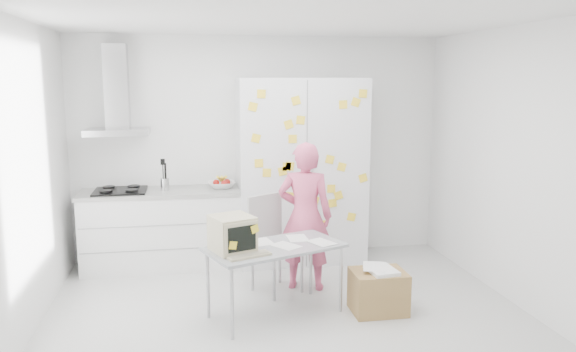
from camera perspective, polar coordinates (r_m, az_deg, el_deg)
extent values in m
cube|color=silver|center=(5.36, 0.13, -14.37)|extent=(4.50, 4.00, 0.02)
cube|color=white|center=(6.92, -2.86, 2.86)|extent=(4.50, 0.02, 2.70)
cube|color=white|center=(5.07, -25.76, -0.66)|extent=(0.02, 4.00, 2.70)
cube|color=white|center=(5.80, 22.58, 0.77)|extent=(0.02, 4.00, 2.70)
cube|color=white|center=(4.92, 0.14, 15.82)|extent=(4.50, 4.00, 0.02)
cube|color=white|center=(6.75, -12.66, -5.43)|extent=(1.80, 0.60, 0.88)
cube|color=gray|center=(6.42, -12.81, -4.93)|extent=(1.76, 0.01, 0.01)
cube|color=gray|center=(6.49, -12.72, -7.32)|extent=(1.76, 0.01, 0.01)
cube|color=#9E9E99|center=(6.64, -12.81, -1.60)|extent=(1.84, 0.63, 0.04)
cube|color=black|center=(6.67, -16.68, -1.49)|extent=(0.58, 0.50, 0.03)
cylinder|color=black|center=(6.57, -18.02, -1.47)|extent=(0.14, 0.14, 0.02)
cylinder|color=black|center=(6.54, -15.58, -1.40)|extent=(0.14, 0.14, 0.02)
cylinder|color=black|center=(6.80, -17.75, -1.08)|extent=(0.14, 0.14, 0.02)
cylinder|color=black|center=(6.77, -15.40, -1.02)|extent=(0.14, 0.14, 0.02)
cylinder|color=silver|center=(6.62, -12.40, -0.82)|extent=(0.10, 0.10, 0.14)
cylinder|color=black|center=(6.62, -12.56, 0.04)|extent=(0.01, 0.01, 0.30)
cylinder|color=black|center=(6.59, -12.28, 0.02)|extent=(0.01, 0.01, 0.30)
cylinder|color=black|center=(6.62, -12.39, 0.06)|extent=(0.01, 0.01, 0.30)
cube|color=black|center=(6.59, -12.61, 1.41)|extent=(0.05, 0.01, 0.07)
imported|color=white|center=(6.63, -6.78, -0.92)|extent=(0.31, 0.31, 0.08)
sphere|color=#B2140F|center=(6.65, -7.31, -0.68)|extent=(0.08, 0.08, 0.08)
sphere|color=#B2140F|center=(6.58, -6.49, -0.76)|extent=(0.08, 0.08, 0.08)
sphere|color=#B2140F|center=(6.67, -6.20, -0.61)|extent=(0.08, 0.08, 0.08)
cylinder|color=yellow|center=(6.64, -6.97, -0.28)|extent=(0.09, 0.17, 0.10)
cylinder|color=yellow|center=(6.64, -6.76, -0.28)|extent=(0.04, 0.17, 0.10)
cylinder|color=yellow|center=(6.64, -6.54, -0.27)|extent=(0.08, 0.17, 0.10)
cube|color=silver|center=(6.63, -16.92, 4.32)|extent=(0.70, 0.48, 0.07)
cube|color=silver|center=(6.72, -17.01, 8.66)|extent=(0.26, 0.24, 0.95)
cube|color=silver|center=(6.71, 1.34, 0.50)|extent=(1.50, 0.65, 2.20)
cube|color=slate|center=(6.39, 1.93, 0.03)|extent=(0.01, 0.01, 2.16)
cube|color=silver|center=(6.37, 1.42, -0.01)|extent=(0.02, 0.02, 0.30)
cube|color=silver|center=(6.39, 2.48, 0.03)|extent=(0.02, 0.02, 0.30)
cube|color=yellow|center=(6.40, 5.62, 7.24)|extent=(0.10, 0.00, 0.10)
cube|color=yellow|center=(6.44, 6.91, 7.45)|extent=(0.12, 0.00, 0.12)
cube|color=yellow|center=(6.57, 7.64, -0.21)|extent=(0.12, 0.00, 0.12)
cube|color=yellow|center=(6.32, -0.13, 0.96)|extent=(0.10, 0.00, 0.10)
cube|color=yellow|center=(6.35, 2.05, 2.28)|extent=(0.12, 0.00, 0.12)
cube|color=yellow|center=(6.52, 5.15, -1.98)|extent=(0.12, 0.00, 0.12)
cube|color=yellow|center=(6.39, 0.19, -2.08)|extent=(0.10, 0.00, 0.10)
cube|color=yellow|center=(6.27, 0.81, 7.67)|extent=(0.12, 0.00, 0.12)
cube|color=yellow|center=(6.46, 2.72, -2.49)|extent=(0.12, 0.00, 0.12)
cube|color=yellow|center=(6.47, 5.48, 0.93)|extent=(0.12, 0.00, 0.12)
cube|color=yellow|center=(6.48, 4.42, -1.29)|extent=(0.10, 0.00, 0.10)
cube|color=yellow|center=(6.27, 0.07, 5.26)|extent=(0.12, 0.00, 0.12)
cube|color=yellow|center=(6.30, -2.16, 0.33)|extent=(0.10, 0.00, 0.10)
cube|color=yellow|center=(6.27, -2.98, 1.31)|extent=(0.10, 0.00, 0.10)
cube|color=yellow|center=(6.20, -3.60, 7.04)|extent=(0.11, 0.00, 0.11)
cube|color=yellow|center=(6.48, 1.31, -4.47)|extent=(0.10, 0.00, 0.10)
cube|color=yellow|center=(6.33, 0.18, 1.02)|extent=(0.11, 0.00, 0.11)
cube|color=yellow|center=(6.62, 6.46, -4.15)|extent=(0.11, 0.00, 0.11)
cube|color=yellow|center=(6.46, 7.63, 8.31)|extent=(0.10, 0.00, 0.10)
cube|color=yellow|center=(6.30, 0.47, 3.79)|extent=(0.10, 0.00, 0.10)
cube|color=yellow|center=(6.32, -0.56, 0.49)|extent=(0.11, 0.00, 0.11)
cube|color=yellow|center=(6.55, 3.45, -4.95)|extent=(0.10, 0.00, 0.10)
cube|color=yellow|center=(6.21, -2.72, 8.34)|extent=(0.10, 0.00, 0.10)
cube|color=yellow|center=(6.23, -3.28, 3.85)|extent=(0.12, 0.00, 0.12)
cube|color=yellow|center=(6.52, 4.55, -2.76)|extent=(0.11, 0.00, 0.11)
cube|color=yellow|center=(6.30, 1.29, 5.70)|extent=(0.11, 0.00, 0.11)
cube|color=yellow|center=(6.42, 4.27, 1.69)|extent=(0.11, 0.00, 0.11)
cube|color=yellow|center=(6.45, 2.09, -2.61)|extent=(0.11, 0.00, 0.11)
imported|color=#D05176|center=(5.86, 1.75, -4.10)|extent=(0.66, 0.54, 1.56)
cube|color=#94999E|center=(5.21, -1.32, -7.26)|extent=(1.38, 1.02, 0.03)
cylinder|color=#A8A7AC|center=(4.87, -5.72, -12.80)|extent=(0.04, 0.04, 0.64)
cylinder|color=#A8A7AC|center=(5.41, 5.38, -10.41)|extent=(0.04, 0.04, 0.64)
cylinder|color=#A8A7AC|center=(5.30, -8.15, -10.90)|extent=(0.04, 0.04, 0.64)
cylinder|color=#A8A7AC|center=(5.81, 2.34, -8.95)|extent=(0.04, 0.04, 0.64)
cube|color=#BBB18B|center=(5.05, -5.69, -5.83)|extent=(0.44, 0.45, 0.32)
cube|color=#BBB18B|center=(4.89, -4.74, -6.35)|extent=(0.30, 0.13, 0.28)
cube|color=black|center=(4.88, -4.70, -6.37)|extent=(0.25, 0.10, 0.22)
cube|color=yellow|center=(4.85, -5.60, -7.03)|extent=(0.08, 0.03, 0.08)
cube|color=yellow|center=(4.91, -3.38, -5.39)|extent=(0.08, 0.03, 0.08)
cube|color=#BBB18B|center=(4.91, -4.02, -8.07)|extent=(0.41, 0.26, 0.02)
cube|color=gray|center=(4.91, -4.02, -7.92)|extent=(0.37, 0.22, 0.01)
cube|color=silver|center=(5.21, -0.23, -7.09)|extent=(0.30, 0.32, 0.00)
cube|color=silver|center=(5.45, 0.97, -6.32)|extent=(0.19, 0.27, 0.00)
cube|color=silver|center=(5.32, 3.41, -6.73)|extent=(0.28, 0.32, 0.00)
cube|color=silver|center=(5.34, -2.69, -6.69)|extent=(0.24, 0.30, 0.00)
cube|color=#A2A2A0|center=(5.82, -1.13, -7.19)|extent=(0.61, 0.61, 0.04)
cube|color=#A2A2A0|center=(5.90, -2.37, -4.24)|extent=(0.39, 0.24, 0.49)
cylinder|color=#9E9DA2|center=(5.66, -1.42, -10.40)|extent=(0.04, 0.04, 0.46)
cylinder|color=#9E9DA2|center=(5.88, 1.42, -9.61)|extent=(0.04, 0.04, 0.46)
cylinder|color=#9E9DA2|center=(5.93, -3.63, -9.44)|extent=(0.04, 0.04, 0.46)
cylinder|color=#9E9DA2|center=(6.14, -0.84, -8.74)|extent=(0.04, 0.04, 0.46)
cube|color=#9C7943|center=(5.49, 9.15, -11.52)|extent=(0.50, 0.40, 0.40)
cube|color=white|center=(5.40, 9.49, -9.42)|extent=(0.27, 0.34, 0.04)
cube|color=white|center=(5.44, 8.78, -9.07)|extent=(0.29, 0.35, 0.00)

